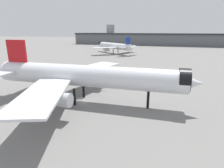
# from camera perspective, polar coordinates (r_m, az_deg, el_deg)

# --- Properties ---
(ground) EXTENTS (900.00, 900.00, 0.00)m
(ground) POSITION_cam_1_polar(r_m,az_deg,el_deg) (51.82, -8.45, -5.35)
(ground) COLOR slate
(airliner_near_gate) EXTENTS (56.73, 51.72, 16.19)m
(airliner_near_gate) POSITION_cam_1_polar(r_m,az_deg,el_deg) (49.49, -7.91, 2.31)
(airliner_near_gate) COLOR silver
(airliner_near_gate) RESTS_ON ground
(airliner_far_taxiway) EXTENTS (39.14, 36.91, 13.77)m
(airliner_far_taxiway) POSITION_cam_1_polar(r_m,az_deg,el_deg) (157.03, 0.72, 11.47)
(airliner_far_taxiway) COLOR silver
(airliner_far_taxiway) RESTS_ON ground
(terminal_building) EXTENTS (197.00, 50.54, 25.52)m
(terminal_building) POSITION_cam_1_polar(r_m,az_deg,el_deg) (253.90, 10.68, 13.32)
(terminal_building) COLOR slate
(terminal_building) RESTS_ON ground
(service_truck_front) EXTENTS (5.63, 2.86, 3.00)m
(service_truck_front) POSITION_cam_1_polar(r_m,az_deg,el_deg) (84.06, -6.29, 4.20)
(service_truck_front) COLOR black
(service_truck_front) RESTS_ON ground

